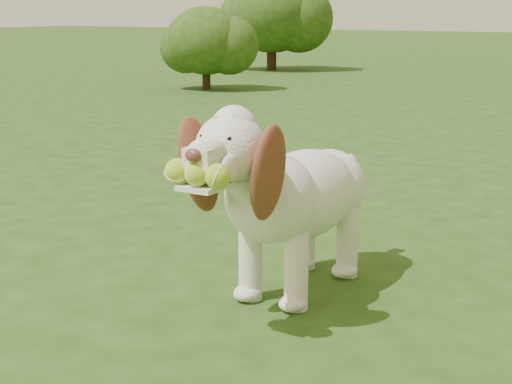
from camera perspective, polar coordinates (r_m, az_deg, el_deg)
The scene contains 4 objects.
ground at distance 3.56m, azimuth 11.23°, elevation -6.84°, with size 80.00×80.00×0.00m, color #1F4012.
dog at distance 3.29m, azimuth 2.45°, elevation 0.09°, with size 0.46×1.32×0.86m.
shrub_a at distance 12.07m, azimuth -3.67°, elevation 10.92°, with size 1.20×1.20×1.25m.
shrub_e at distance 15.95m, azimuth 1.16°, elevation 12.86°, with size 1.83×1.83×1.90m.
Camera 1 is at (1.05, -3.18, 1.20)m, focal length 55.00 mm.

